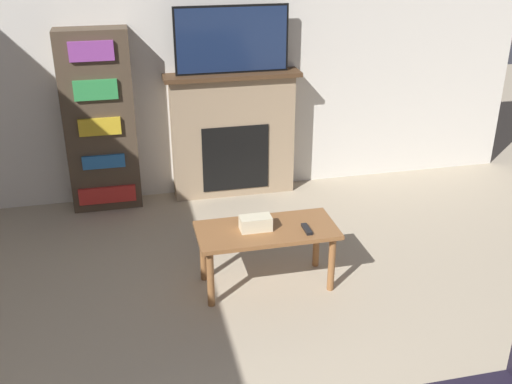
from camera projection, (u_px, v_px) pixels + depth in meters
name	position (u px, v px, depth m)	size (l,w,h in m)	color
wall_back	(202.00, 52.00, 5.41)	(6.30, 0.06, 2.70)	silver
fireplace	(233.00, 134.00, 5.65)	(1.25, 0.28, 1.18)	tan
tv	(232.00, 40.00, 5.27)	(1.02, 0.03, 0.59)	black
coffee_table	(267.00, 237.00, 4.24)	(0.99, 0.46, 0.46)	brown
tissue_box	(256.00, 223.00, 4.18)	(0.22, 0.12, 0.10)	beige
remote_control	(307.00, 229.00, 4.18)	(0.04, 0.15, 0.02)	black
bookshelf	(100.00, 122.00, 5.30)	(0.61, 0.29, 1.62)	#4C3D2D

